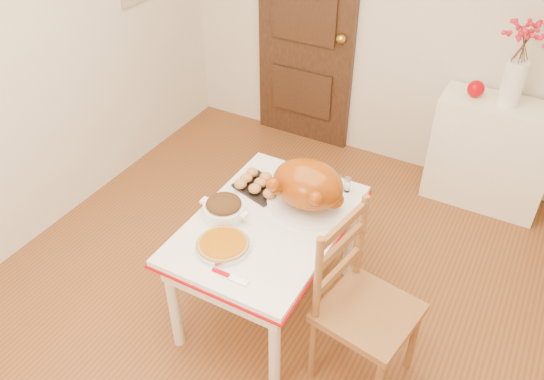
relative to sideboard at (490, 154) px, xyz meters
The scene contains 17 objects.
floor 2.05m from the sideboard, 117.37° to the right, with size 3.50×4.00×0.00m, color brown.
wall_back 1.26m from the sideboard, 166.57° to the left, with size 3.50×0.00×2.50m, color beige.
wall_left 3.32m from the sideboard, 146.32° to the right, with size 0.00×4.00×2.50m, color beige.
door_back 1.74m from the sideboard, behind, with size 0.85×0.06×2.06m, color #412618.
sideboard is the anchor object (origin of this frame).
kitchen_table 1.95m from the sideboard, 117.76° to the right, with size 0.79×1.15×0.69m, color white, non-canonical shape.
chair_oak 1.91m from the sideboard, 97.11° to the right, with size 0.45×0.45×1.02m, color #9D5A24, non-canonical shape.
berry_vase 0.74m from the sideboard, ahead, with size 0.34×0.34×0.65m, color white, non-canonical shape.
apple 0.52m from the sideboard, behind, with size 0.12×0.12×0.12m, color #AC0004.
turkey_platter 1.76m from the sideboard, 116.86° to the right, with size 0.47×0.38×0.30m, color #893D05, non-canonical shape.
pumpkin_pie 2.28m from the sideboard, 116.31° to the right, with size 0.28×0.28×0.06m, color #A35203.
stuffing_dish 2.16m from the sideboard, 122.28° to the right, with size 0.29×0.23×0.11m, color #3C2813, non-canonical shape.
rolls_tray 1.87m from the sideboard, 126.04° to the right, with size 0.28×0.22×0.07m, color #BA7F41, non-canonical shape.
pie_server 2.36m from the sideboard, 111.62° to the right, with size 0.20×0.06×0.01m, color silver, non-canonical shape.
carving_knife 2.20m from the sideboard, 119.39° to the right, with size 0.27×0.07×0.01m, color silver, non-canonical shape.
drinking_glass 1.57m from the sideboard, 123.31° to the right, with size 0.07×0.07×0.11m, color white.
shaker_pair 1.46m from the sideboard, 117.60° to the right, with size 0.09×0.04×0.09m, color white, non-canonical shape.
Camera 1 is at (1.13, -1.93, 2.64)m, focal length 36.09 mm.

